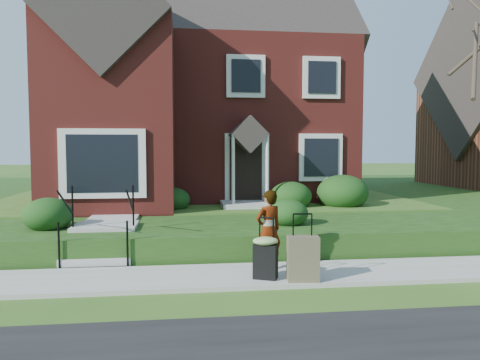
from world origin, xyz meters
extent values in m
plane|color=#2D5119|center=(0.00, 0.00, 0.00)|extent=(120.00, 120.00, 0.00)
cube|color=#9E9B93|center=(0.00, 0.00, 0.04)|extent=(60.00, 1.60, 0.08)
cube|color=#18380F|center=(4.00, 10.90, 0.30)|extent=(44.00, 20.00, 0.60)
cube|color=#9E9B93|center=(-2.50, 5.00, 0.63)|extent=(1.20, 6.00, 0.06)
cube|color=maroon|center=(0.00, 10.00, 3.30)|extent=(10.00, 8.00, 5.40)
cube|color=maroon|center=(-2.80, 5.20, 3.30)|extent=(3.60, 2.40, 5.40)
cube|color=beige|center=(-2.80, 4.05, 2.00)|extent=(2.20, 0.30, 1.80)
cube|color=black|center=(1.20, 5.94, 1.65)|extent=(1.00, 0.12, 2.10)
cube|color=black|center=(3.60, 5.95, 2.10)|extent=(1.40, 0.10, 1.50)
cube|color=maroon|center=(3.00, 10.00, 8.20)|extent=(0.90, 0.90, 3.00)
cube|color=#9E9B93|center=(-2.50, 1.00, 0.15)|extent=(1.40, 0.30, 0.15)
cube|color=#9E9B93|center=(-2.50, 1.30, 0.30)|extent=(1.40, 0.30, 0.15)
cube|color=#9E9B93|center=(-2.50, 1.60, 0.45)|extent=(1.40, 0.30, 0.15)
cube|color=#9E9B93|center=(-2.50, 1.90, 0.60)|extent=(1.40, 0.30, 0.15)
cube|color=#9E9B93|center=(-2.50, 2.45, 0.60)|extent=(1.40, 0.80, 0.15)
cylinder|color=black|center=(-3.15, 0.85, 0.53)|extent=(0.04, 0.04, 0.90)
cylinder|color=black|center=(-3.15, 2.05, 1.13)|extent=(0.04, 0.04, 0.90)
cylinder|color=black|center=(-1.85, 0.85, 0.53)|extent=(0.04, 0.04, 0.90)
cylinder|color=black|center=(-1.85, 2.05, 1.13)|extent=(0.04, 0.04, 0.90)
ellipsoid|color=black|center=(-4.13, 5.17, 1.13)|extent=(1.51, 1.51, 1.05)
ellipsoid|color=black|center=(-1.06, 5.28, 0.97)|extent=(1.05, 1.05, 0.73)
ellipsoid|color=black|center=(2.50, 5.34, 1.04)|extent=(1.26, 1.26, 0.88)
ellipsoid|color=black|center=(4.13, 5.34, 1.15)|extent=(1.57, 1.57, 1.10)
ellipsoid|color=black|center=(-3.77, 2.41, 0.99)|extent=(1.11, 1.11, 0.77)
ellipsoid|color=black|center=(1.72, 2.30, 0.93)|extent=(0.95, 0.95, 0.66)
imported|color=#999999|center=(0.87, 0.26, 0.84)|extent=(0.66, 0.56, 1.53)
cube|color=black|center=(0.69, -0.39, 0.39)|extent=(0.47, 0.38, 0.62)
cylinder|color=black|center=(0.69, -0.39, 1.17)|extent=(0.24, 0.13, 0.03)
cylinder|color=black|center=(0.57, -0.39, 0.93)|extent=(0.02, 0.02, 0.47)
cylinder|color=black|center=(0.82, -0.39, 0.93)|extent=(0.02, 0.02, 0.47)
cylinder|color=black|center=(0.55, -0.39, 0.11)|extent=(0.06, 0.07, 0.06)
cylinder|color=black|center=(0.84, -0.39, 0.11)|extent=(0.06, 0.07, 0.06)
ellipsoid|color=#86AA61|center=(0.69, -0.39, 0.77)|extent=(0.57, 0.53, 0.14)
cube|color=brown|center=(1.32, -0.59, 0.47)|extent=(0.58, 0.36, 0.79)
cylinder|color=black|center=(1.32, -0.59, 1.25)|extent=(0.33, 0.06, 0.03)
cylinder|color=black|center=(1.16, -0.59, 1.06)|extent=(0.02, 0.02, 0.38)
cylinder|color=black|center=(1.49, -0.59, 1.06)|extent=(0.02, 0.02, 0.38)
cylinder|color=black|center=(1.13, -0.59, 0.11)|extent=(0.05, 0.06, 0.06)
cylinder|color=black|center=(1.51, -0.59, 0.11)|extent=(0.05, 0.06, 0.06)
camera|label=1|loc=(-0.76, -8.45, 2.42)|focal=35.00mm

